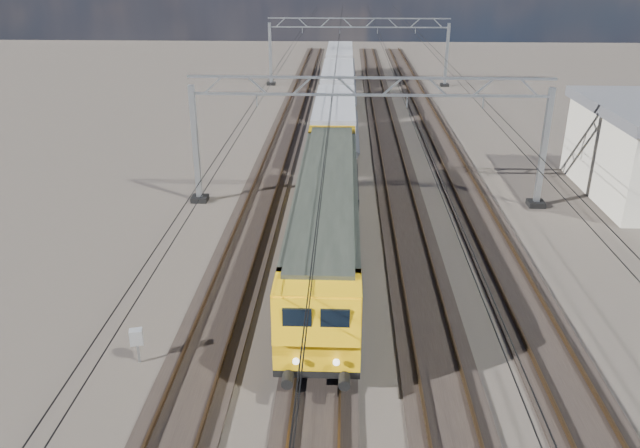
{
  "coord_description": "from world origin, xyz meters",
  "views": [
    {
      "loc": [
        -1.24,
        -29.06,
        12.74
      ],
      "look_at": [
        -2.25,
        -4.74,
        2.4
      ],
      "focal_mm": 35.0,
      "sensor_mm": 36.0,
      "label": 1
    }
  ],
  "objects_px": {
    "catenary_gantry_far": "(358,49)",
    "hopper_wagon_lead": "(335,121)",
    "hopper_wagon_mid": "(338,84)",
    "trackside_cabinet": "(136,338)",
    "catenary_gantry_mid": "(368,136)",
    "locomotive": "(327,214)",
    "hopper_wagon_third": "(340,61)"
  },
  "relations": [
    {
      "from": "hopper_wagon_mid",
      "to": "trackside_cabinet",
      "type": "height_order",
      "value": "hopper_wagon_mid"
    },
    {
      "from": "hopper_wagon_lead",
      "to": "locomotive",
      "type": "bearing_deg",
      "value": -90.0
    },
    {
      "from": "locomotive",
      "to": "hopper_wagon_lead",
      "type": "distance_m",
      "value": 17.7
    },
    {
      "from": "hopper_wagon_third",
      "to": "catenary_gantry_far",
      "type": "bearing_deg",
      "value": -52.74
    },
    {
      "from": "locomotive",
      "to": "hopper_wagon_mid",
      "type": "height_order",
      "value": "locomotive"
    },
    {
      "from": "catenary_gantry_far",
      "to": "trackside_cabinet",
      "type": "height_order",
      "value": "catenary_gantry_far"
    },
    {
      "from": "catenary_gantry_mid",
      "to": "hopper_wagon_lead",
      "type": "xyz_separation_m",
      "value": [
        -2.0,
        10.23,
        -1.67
      ]
    },
    {
      "from": "hopper_wagon_third",
      "to": "trackside_cabinet",
      "type": "xyz_separation_m",
      "value": [
        -6.18,
        -54.12,
        -1.25
      ]
    },
    {
      "from": "catenary_gantry_mid",
      "to": "hopper_wagon_mid",
      "type": "distance_m",
      "value": 24.57
    },
    {
      "from": "hopper_wagon_lead",
      "to": "hopper_wagon_third",
      "type": "distance_m",
      "value": 28.4
    },
    {
      "from": "catenary_gantry_far",
      "to": "hopper_wagon_lead",
      "type": "distance_m",
      "value": 25.9
    },
    {
      "from": "trackside_cabinet",
      "to": "locomotive",
      "type": "bearing_deg",
      "value": 37.65
    },
    {
      "from": "hopper_wagon_mid",
      "to": "hopper_wagon_third",
      "type": "bearing_deg",
      "value": 90.0
    },
    {
      "from": "catenary_gantry_far",
      "to": "hopper_wagon_lead",
      "type": "height_order",
      "value": "catenary_gantry_far"
    },
    {
      "from": "hopper_wagon_lead",
      "to": "hopper_wagon_third",
      "type": "height_order",
      "value": "same"
    },
    {
      "from": "catenary_gantry_mid",
      "to": "catenary_gantry_far",
      "type": "bearing_deg",
      "value": 90.0
    },
    {
      "from": "hopper_wagon_mid",
      "to": "trackside_cabinet",
      "type": "xyz_separation_m",
      "value": [
        -6.18,
        -39.92,
        -1.25
      ]
    },
    {
      "from": "catenary_gantry_mid",
      "to": "trackside_cabinet",
      "type": "xyz_separation_m",
      "value": [
        -8.18,
        -15.49,
        -2.92
      ]
    },
    {
      "from": "hopper_wagon_third",
      "to": "catenary_gantry_mid",
      "type": "bearing_deg",
      "value": -87.04
    },
    {
      "from": "hopper_wagon_mid",
      "to": "hopper_wagon_third",
      "type": "height_order",
      "value": "same"
    },
    {
      "from": "hopper_wagon_lead",
      "to": "hopper_wagon_third",
      "type": "relative_size",
      "value": 1.0
    },
    {
      "from": "catenary_gantry_mid",
      "to": "trackside_cabinet",
      "type": "relative_size",
      "value": 15.39
    },
    {
      "from": "catenary_gantry_far",
      "to": "locomotive",
      "type": "relative_size",
      "value": 0.94
    },
    {
      "from": "locomotive",
      "to": "trackside_cabinet",
      "type": "bearing_deg",
      "value": -127.61
    },
    {
      "from": "catenary_gantry_far",
      "to": "hopper_wagon_lead",
      "type": "xyz_separation_m",
      "value": [
        -2.0,
        -25.77,
        -1.67
      ]
    },
    {
      "from": "catenary_gantry_far",
      "to": "trackside_cabinet",
      "type": "distance_m",
      "value": 52.21
    },
    {
      "from": "catenary_gantry_mid",
      "to": "locomotive",
      "type": "distance_m",
      "value": 7.89
    },
    {
      "from": "hopper_wagon_lead",
      "to": "trackside_cabinet",
      "type": "xyz_separation_m",
      "value": [
        -6.18,
        -25.72,
        -1.25
      ]
    },
    {
      "from": "catenary_gantry_mid",
      "to": "catenary_gantry_far",
      "type": "relative_size",
      "value": 1.0
    },
    {
      "from": "catenary_gantry_mid",
      "to": "hopper_wagon_third",
      "type": "height_order",
      "value": "catenary_gantry_mid"
    },
    {
      "from": "locomotive",
      "to": "trackside_cabinet",
      "type": "xyz_separation_m",
      "value": [
        -6.18,
        -8.02,
        -1.34
      ]
    },
    {
      "from": "catenary_gantry_far",
      "to": "locomotive",
      "type": "distance_m",
      "value": 43.54
    }
  ]
}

